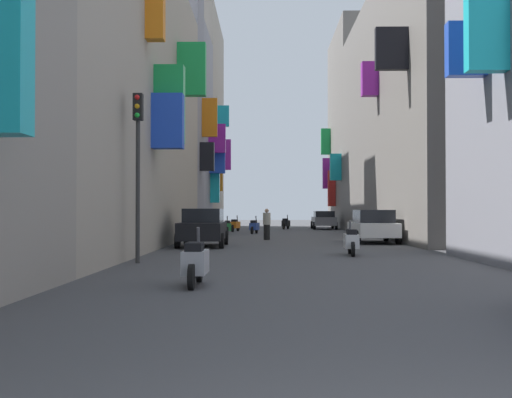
# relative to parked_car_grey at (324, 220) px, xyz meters

# --- Properties ---
(ground_plane) EXTENTS (140.00, 140.00, 0.00)m
(ground_plane) POSITION_rel_parked_car_grey_xyz_m (-3.61, -18.88, -0.75)
(ground_plane) COLOR #424244
(building_left_mid_a) EXTENTS (7.29, 24.72, 12.43)m
(building_left_mid_a) POSITION_rel_parked_car_grey_xyz_m (-11.60, -25.49, 5.46)
(building_left_mid_a) COLOR #9E9384
(building_left_mid_a) RESTS_ON ground
(building_left_mid_b) EXTENTS (6.96, 3.96, 16.65)m
(building_left_mid_b) POSITION_rel_parked_car_grey_xyz_m (-11.59, -11.14, 7.56)
(building_left_mid_b) COLOR gray
(building_left_mid_b) RESTS_ON ground
(building_left_mid_c) EXTENTS (7.36, 7.39, 14.04)m
(building_left_mid_c) POSITION_rel_parked_car_grey_xyz_m (-11.58, -5.46, 6.25)
(building_left_mid_c) COLOR gray
(building_left_mid_c) RESTS_ON ground
(building_left_far) EXTENTS (6.74, 12.89, 17.87)m
(building_left_far) POSITION_rel_parked_car_grey_xyz_m (-11.60, 4.68, 8.18)
(building_left_far) COLOR #9E9384
(building_left_far) RESTS_ON ground
(building_right_mid_b) EXTENTS (7.37, 25.97, 14.08)m
(building_right_mid_b) POSITION_rel_parked_car_grey_xyz_m (4.39, -14.34, 6.29)
(building_right_mid_b) COLOR slate
(building_right_mid_b) RESTS_ON ground
(building_right_mid_c) EXTENTS (6.95, 12.46, 16.89)m
(building_right_mid_c) POSITION_rel_parked_car_grey_xyz_m (4.38, 4.89, 7.68)
(building_right_mid_c) COLOR slate
(building_right_mid_c) RESTS_ON ground
(parked_car_grey) EXTENTS (1.85, 3.98, 1.43)m
(parked_car_grey) POSITION_rel_parked_car_grey_xyz_m (0.00, 0.00, 0.00)
(parked_car_grey) COLOR slate
(parked_car_grey) RESTS_ON ground
(parked_car_white) EXTENTS (1.93, 4.40, 1.49)m
(parked_car_white) POSITION_rel_parked_car_grey_xyz_m (0.28, -21.80, 0.02)
(parked_car_white) COLOR white
(parked_car_white) RESTS_ON ground
(parked_car_black) EXTENTS (1.89, 4.30, 1.54)m
(parked_car_black) POSITION_rel_parked_car_grey_xyz_m (-7.15, -24.89, 0.05)
(parked_car_black) COLOR black
(parked_car_black) RESTS_ON ground
(scooter_white) EXTENTS (0.51, 1.94, 1.13)m
(scooter_white) POSITION_rel_parked_car_grey_xyz_m (-1.80, -30.17, -0.29)
(scooter_white) COLOR silver
(scooter_white) RESTS_ON ground
(scooter_orange) EXTENTS (0.69, 1.78, 1.13)m
(scooter_orange) POSITION_rel_parked_car_grey_xyz_m (-6.71, -5.95, -0.29)
(scooter_orange) COLOR orange
(scooter_orange) RESTS_ON ground
(scooter_silver) EXTENTS (0.45, 1.81, 1.13)m
(scooter_silver) POSITION_rel_parked_car_grey_xyz_m (-5.97, -38.94, -0.29)
(scooter_silver) COLOR #ADADB2
(scooter_silver) RESTS_ON ground
(scooter_blue) EXTENTS (0.64, 1.90, 1.13)m
(scooter_blue) POSITION_rel_parked_car_grey_xyz_m (-5.30, -10.25, -0.29)
(scooter_blue) COLOR #2D4CAD
(scooter_blue) RESTS_ON ground
(scooter_black) EXTENTS (0.72, 1.72, 1.13)m
(scooter_black) POSITION_rel_parked_car_grey_xyz_m (-2.99, -0.24, -0.29)
(scooter_black) COLOR black
(scooter_black) RESTS_ON ground
(scooter_green) EXTENTS (0.53, 1.90, 1.13)m
(scooter_green) POSITION_rel_parked_car_grey_xyz_m (-6.94, -11.37, -0.29)
(scooter_green) COLOR #287F3D
(scooter_green) RESTS_ON ground
(pedestrian_near_left) EXTENTS (0.48, 0.48, 1.56)m
(pedestrian_near_left) POSITION_rel_parked_car_grey_xyz_m (-4.54, -18.86, 0.02)
(pedestrian_near_left) COLOR black
(pedestrian_near_left) RESTS_ON ground
(traffic_light_near_corner) EXTENTS (0.26, 0.34, 4.74)m
(traffic_light_near_corner) POSITION_rel_parked_car_grey_xyz_m (-8.17, -33.42, 2.44)
(traffic_light_near_corner) COLOR #2D2D2D
(traffic_light_near_corner) RESTS_ON ground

